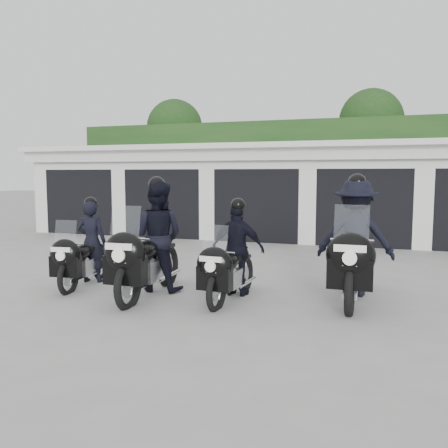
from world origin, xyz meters
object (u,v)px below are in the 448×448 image
(police_bike_b, at_px, (153,243))
(police_bike_c, at_px, (234,255))
(police_bike_d, at_px, (355,244))
(police_bike_a, at_px, (85,249))

(police_bike_b, relative_size, police_bike_c, 1.22)
(police_bike_c, xyz_separation_m, police_bike_d, (1.89, 0.64, 0.18))
(police_bike_b, relative_size, police_bike_d, 0.98)
(police_bike_c, bearing_deg, police_bike_d, 22.20)
(police_bike_a, distance_m, police_bike_b, 1.49)
(police_bike_a, distance_m, police_bike_d, 4.82)
(police_bike_a, xyz_separation_m, police_bike_d, (4.77, 0.65, 0.24))
(police_bike_a, height_order, police_bike_d, police_bike_d)
(police_bike_a, relative_size, police_bike_c, 0.98)
(police_bike_a, relative_size, police_bike_b, 0.81)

